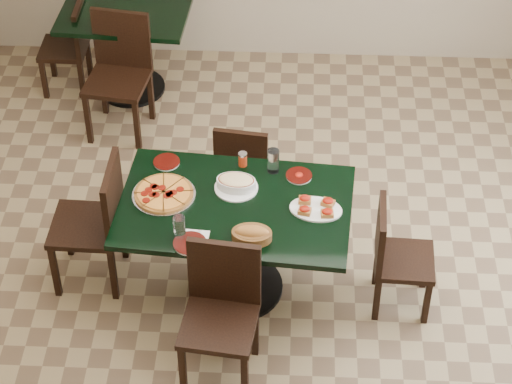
{
  "coord_description": "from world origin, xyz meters",
  "views": [
    {
      "loc": [
        0.11,
        -4.57,
        4.9
      ],
      "look_at": [
        -0.1,
        0.0,
        0.81
      ],
      "focal_mm": 70.0,
      "sensor_mm": 36.0,
      "label": 1
    }
  ],
  "objects_px": {
    "back_table": "(127,35)",
    "chair_right": "(394,253)",
    "chair_left": "(98,218)",
    "back_chair_near": "(120,66)",
    "chair_near": "(221,305)",
    "pepperoni_pizza": "(164,193)",
    "chair_far": "(243,164)",
    "lasagna_casserole": "(236,183)",
    "back_chair_left": "(71,43)",
    "main_table": "(236,226)",
    "bruschetta_platter": "(316,207)",
    "bread_basket": "(252,234)"
  },
  "relations": [
    {
      "from": "bread_basket",
      "to": "pepperoni_pizza",
      "type": "bearing_deg",
      "value": 148.63
    },
    {
      "from": "main_table",
      "to": "pepperoni_pizza",
      "type": "xyz_separation_m",
      "value": [
        -0.45,
        0.06,
        0.2
      ]
    },
    {
      "from": "back_chair_left",
      "to": "chair_left",
      "type": "bearing_deg",
      "value": 15.92
    },
    {
      "from": "main_table",
      "to": "chair_far",
      "type": "height_order",
      "value": "chair_far"
    },
    {
      "from": "chair_right",
      "to": "chair_near",
      "type": "bearing_deg",
      "value": 120.33
    },
    {
      "from": "chair_left",
      "to": "back_chair_near",
      "type": "relative_size",
      "value": 0.98
    },
    {
      "from": "main_table",
      "to": "bread_basket",
      "type": "bearing_deg",
      "value": -63.63
    },
    {
      "from": "back_chair_left",
      "to": "bruschetta_platter",
      "type": "xyz_separation_m",
      "value": [
        1.96,
        -2.24,
        0.33
      ]
    },
    {
      "from": "chair_near",
      "to": "back_table",
      "type": "bearing_deg",
      "value": 115.82
    },
    {
      "from": "chair_left",
      "to": "pepperoni_pizza",
      "type": "xyz_separation_m",
      "value": [
        0.44,
        -0.01,
        0.24
      ]
    },
    {
      "from": "back_chair_left",
      "to": "chair_far",
      "type": "bearing_deg",
      "value": 46.15
    },
    {
      "from": "back_chair_left",
      "to": "lasagna_casserole",
      "type": "height_order",
      "value": "lasagna_casserole"
    },
    {
      "from": "chair_right",
      "to": "lasagna_casserole",
      "type": "relative_size",
      "value": 2.93
    },
    {
      "from": "chair_far",
      "to": "chair_left",
      "type": "distance_m",
      "value": 1.13
    },
    {
      "from": "chair_left",
      "to": "back_chair_near",
      "type": "distance_m",
      "value": 1.68
    },
    {
      "from": "main_table",
      "to": "chair_right",
      "type": "xyz_separation_m",
      "value": [
        1.0,
        -0.07,
        -0.13
      ]
    },
    {
      "from": "chair_right",
      "to": "chair_left",
      "type": "bearing_deg",
      "value": 88.14
    },
    {
      "from": "chair_far",
      "to": "chair_near",
      "type": "relative_size",
      "value": 0.86
    },
    {
      "from": "back_table",
      "to": "bruschetta_platter",
      "type": "xyz_separation_m",
      "value": [
        1.5,
        -2.24,
        0.25
      ]
    },
    {
      "from": "back_chair_near",
      "to": "pepperoni_pizza",
      "type": "xyz_separation_m",
      "value": [
        0.55,
        -1.68,
        0.22
      ]
    },
    {
      "from": "back_chair_left",
      "to": "back_table",
      "type": "bearing_deg",
      "value": 90.28
    },
    {
      "from": "chair_far",
      "to": "lasagna_casserole",
      "type": "distance_m",
      "value": 0.71
    },
    {
      "from": "main_table",
      "to": "chair_near",
      "type": "distance_m",
      "value": 0.63
    },
    {
      "from": "pepperoni_pizza",
      "to": "bruschetta_platter",
      "type": "distance_m",
      "value": 0.95
    },
    {
      "from": "main_table",
      "to": "back_table",
      "type": "distance_m",
      "value": 2.43
    },
    {
      "from": "back_table",
      "to": "lasagna_casserole",
      "type": "bearing_deg",
      "value": -60.19
    },
    {
      "from": "main_table",
      "to": "back_table",
      "type": "height_order",
      "value": "same"
    },
    {
      "from": "main_table",
      "to": "chair_right",
      "type": "height_order",
      "value": "chair_right"
    },
    {
      "from": "main_table",
      "to": "chair_near",
      "type": "height_order",
      "value": "chair_near"
    },
    {
      "from": "main_table",
      "to": "chair_far",
      "type": "xyz_separation_m",
      "value": [
        0.01,
        0.76,
        -0.13
      ]
    },
    {
      "from": "main_table",
      "to": "back_chair_left",
      "type": "relative_size",
      "value": 1.89
    },
    {
      "from": "chair_near",
      "to": "back_chair_left",
      "type": "height_order",
      "value": "chair_near"
    },
    {
      "from": "bread_basket",
      "to": "back_chair_near",
      "type": "bearing_deg",
      "value": 119.76
    },
    {
      "from": "chair_far",
      "to": "pepperoni_pizza",
      "type": "distance_m",
      "value": 0.9
    },
    {
      "from": "pepperoni_pizza",
      "to": "lasagna_casserole",
      "type": "distance_m",
      "value": 0.46
    },
    {
      "from": "chair_near",
      "to": "pepperoni_pizza",
      "type": "xyz_separation_m",
      "value": [
        -0.4,
        0.69,
        0.25
      ]
    },
    {
      "from": "back_table",
      "to": "back_chair_left",
      "type": "distance_m",
      "value": 0.47
    },
    {
      "from": "chair_near",
      "to": "chair_right",
      "type": "bearing_deg",
      "value": 34.87
    },
    {
      "from": "chair_near",
      "to": "bread_basket",
      "type": "distance_m",
      "value": 0.45
    },
    {
      "from": "chair_left",
      "to": "bread_basket",
      "type": "height_order",
      "value": "chair_left"
    },
    {
      "from": "back_table",
      "to": "chair_left",
      "type": "xyz_separation_m",
      "value": [
        0.12,
        -2.14,
        0.01
      ]
    },
    {
      "from": "back_table",
      "to": "chair_left",
      "type": "height_order",
      "value": "chair_left"
    },
    {
      "from": "back_table",
      "to": "chair_right",
      "type": "xyz_separation_m",
      "value": [
        2.01,
        -2.28,
        -0.08
      ]
    },
    {
      "from": "pepperoni_pizza",
      "to": "back_chair_near",
      "type": "bearing_deg",
      "value": 108.03
    },
    {
      "from": "back_chair_near",
      "to": "pepperoni_pizza",
      "type": "bearing_deg",
      "value": -63.37
    },
    {
      "from": "chair_near",
      "to": "chair_right",
      "type": "relative_size",
      "value": 1.15
    },
    {
      "from": "back_chair_near",
      "to": "back_table",
      "type": "bearing_deg",
      "value": 100.01
    },
    {
      "from": "main_table",
      "to": "back_chair_left",
      "type": "xyz_separation_m",
      "value": [
        -1.47,
        2.21,
        -0.13
      ]
    },
    {
      "from": "pepperoni_pizza",
      "to": "bruschetta_platter",
      "type": "bearing_deg",
      "value": -5.5
    },
    {
      "from": "chair_far",
      "to": "bruschetta_platter",
      "type": "bearing_deg",
      "value": 129.29
    }
  ]
}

